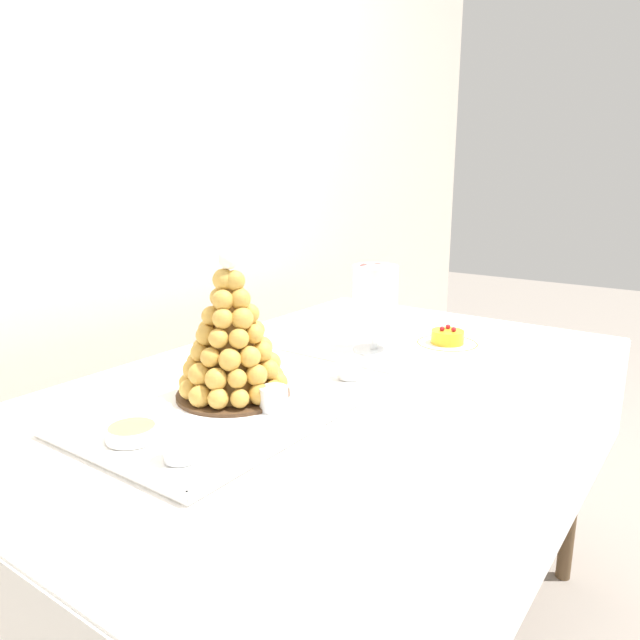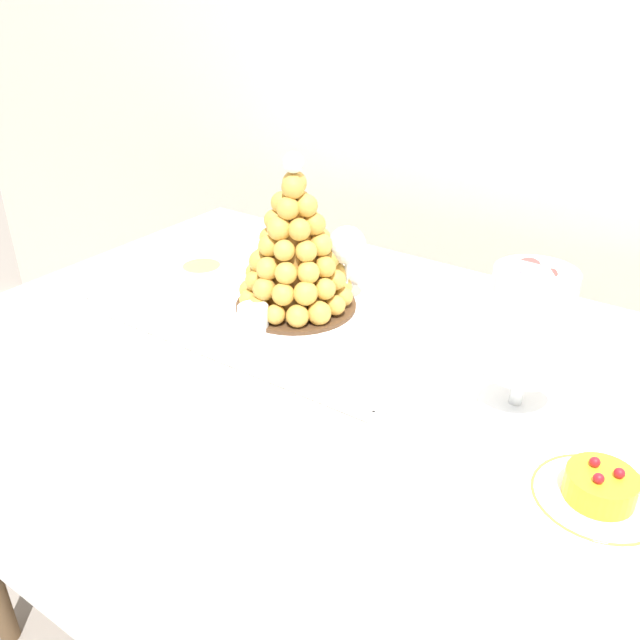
{
  "view_description": "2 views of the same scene",
  "coord_description": "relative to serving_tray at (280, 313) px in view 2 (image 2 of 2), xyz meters",
  "views": [
    {
      "loc": [
        -1.08,
        -0.72,
        1.25
      ],
      "look_at": [
        -0.08,
        -0.01,
        0.94
      ],
      "focal_mm": 33.25,
      "sensor_mm": 36.0,
      "label": 1
    },
    {
      "loc": [
        0.49,
        -0.82,
        1.39
      ],
      "look_at": [
        -0.07,
        -0.02,
        0.86
      ],
      "focal_mm": 37.23,
      "sensor_mm": 36.0,
      "label": 2
    }
  ],
  "objects": [
    {
      "name": "buffet_table",
      "position": [
        0.24,
        -0.08,
        -0.09
      ],
      "size": [
        1.57,
        1.0,
        0.78
      ],
      "color": "brown",
      "rests_on": "ground_plane"
    },
    {
      "name": "croquembouche",
      "position": [
        0.01,
        0.04,
        0.12
      ],
      "size": [
        0.24,
        0.24,
        0.31
      ],
      "color": "#4C331E",
      "rests_on": "serving_tray"
    },
    {
      "name": "creme_brulee_ramekin",
      "position": [
        -0.24,
        0.04,
        0.02
      ],
      "size": [
        0.09,
        0.09,
        0.02
      ],
      "color": "white",
      "rests_on": "serving_tray"
    },
    {
      "name": "dessert_cup_mid_left",
      "position": [
        0.0,
        -0.08,
        0.02
      ],
      "size": [
        0.06,
        0.06,
        0.05
      ],
      "color": "silver",
      "rests_on": "serving_tray"
    },
    {
      "name": "serving_tray",
      "position": [
        0.0,
        0.0,
        0.0
      ],
      "size": [
        0.67,
        0.41,
        0.02
      ],
      "color": "white",
      "rests_on": "buffet_table"
    },
    {
      "name": "dessert_cup_centre",
      "position": [
        0.25,
        -0.1,
        0.02
      ],
      "size": [
        0.05,
        0.05,
        0.05
      ],
      "color": "silver",
      "rests_on": "serving_tray"
    },
    {
      "name": "fruit_tart_plate",
      "position": [
        0.65,
        -0.17,
        0.01
      ],
      "size": [
        0.17,
        0.17,
        0.06
      ],
      "color": "white",
      "rests_on": "buffet_table"
    },
    {
      "name": "macaron_goblet",
      "position": [
        0.49,
        -0.03,
        0.14
      ],
      "size": [
        0.12,
        0.12,
        0.24
      ],
      "color": "white",
      "rests_on": "buffet_table"
    },
    {
      "name": "dessert_cup_left",
      "position": [
        -0.25,
        -0.09,
        0.03
      ],
      "size": [
        0.06,
        0.06,
        0.05
      ],
      "color": "silver",
      "rests_on": "serving_tray"
    },
    {
      "name": "backdrop_wall",
      "position": [
        0.24,
        0.73,
        0.47
      ],
      "size": [
        4.8,
        0.1,
        2.5
      ],
      "primitive_type": "cube",
      "color": "silver",
      "rests_on": "ground_plane"
    },
    {
      "name": "wine_glass",
      "position": [
        0.08,
        0.11,
        0.12
      ],
      "size": [
        0.07,
        0.07,
        0.17
      ],
      "color": "silver",
      "rests_on": "buffet_table"
    }
  ]
}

